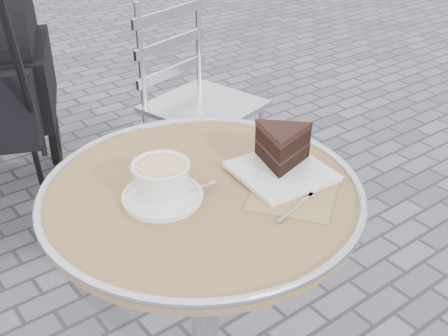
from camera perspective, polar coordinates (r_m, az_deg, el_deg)
cafe_table at (r=1.33m, az=-2.13°, el=-8.11°), size 0.72×0.72×0.74m
cappuccino_set at (r=1.19m, az=-6.26°, el=-1.58°), size 0.20×0.17×0.09m
cake_plate_set at (r=1.29m, az=5.94°, el=1.64°), size 0.27×0.32×0.11m
bistro_chair at (r=2.31m, az=-3.87°, el=8.93°), size 0.48×0.48×0.88m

